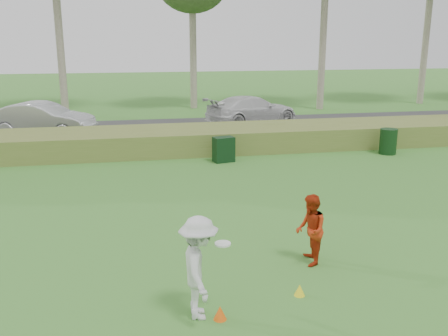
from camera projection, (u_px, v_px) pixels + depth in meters
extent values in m
plane|color=#327627|center=(265.00, 288.00, 9.34)|extent=(120.00, 120.00, 0.00)
cube|color=#5A6E2C|center=(187.00, 140.00, 20.61)|extent=(80.00, 3.00, 0.90)
cube|color=#2D2D2D|center=(175.00, 128.00, 25.46)|extent=(80.00, 6.00, 0.06)
cylinder|color=gray|center=(193.00, 17.00, 31.49)|extent=(0.44, 0.44, 11.50)
cylinder|color=gray|center=(429.00, 3.00, 33.55)|extent=(0.44, 0.44, 13.50)
imported|color=silver|center=(199.00, 268.00, 8.20)|extent=(0.71, 1.17, 1.76)
cylinder|color=white|center=(223.00, 244.00, 8.18)|extent=(0.27, 0.27, 0.03)
imported|color=#B82C0F|center=(311.00, 230.00, 10.19)|extent=(0.69, 0.81, 1.48)
cone|color=#FB5A0D|center=(220.00, 313.00, 8.28)|extent=(0.22, 0.22, 0.24)
cone|color=yellow|center=(300.00, 290.00, 9.05)|extent=(0.20, 0.20, 0.22)
cube|color=black|center=(224.00, 149.00, 18.69)|extent=(0.84, 0.63, 0.95)
cylinder|color=black|center=(388.00, 141.00, 19.96)|extent=(0.87, 0.87, 1.02)
imported|color=#B9B9BD|center=(43.00, 119.00, 23.17)|extent=(5.05, 3.23, 1.57)
imported|color=silver|center=(252.00, 110.00, 26.52)|extent=(5.48, 3.61, 1.48)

